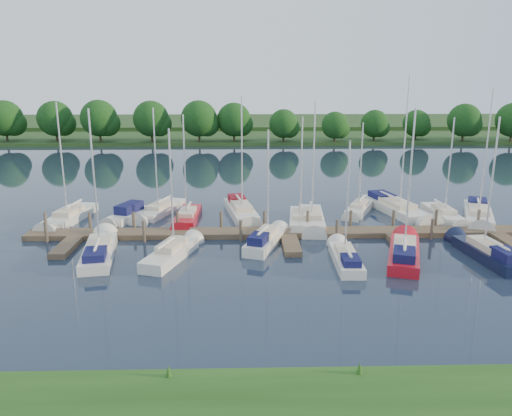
{
  "coord_description": "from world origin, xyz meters",
  "views": [
    {
      "loc": [
        -3.4,
        -28.84,
        11.87
      ],
      "look_at": [
        -2.44,
        8.0,
        2.2
      ],
      "focal_mm": 35.0,
      "sensor_mm": 36.0,
      "label": 1
    }
  ],
  "objects_px": {
    "sailboat_n_5": "(300,221)",
    "sailboat_s_2": "(266,241)",
    "motorboat": "(128,215)",
    "sailboat_n_0": "(69,218)",
    "dock": "(288,235)"
  },
  "relations": [
    {
      "from": "sailboat_n_5",
      "to": "sailboat_s_2",
      "type": "relative_size",
      "value": 1.05
    },
    {
      "from": "motorboat",
      "to": "sailboat_n_5",
      "type": "height_order",
      "value": "sailboat_n_5"
    },
    {
      "from": "sailboat_n_0",
      "to": "sailboat_n_5",
      "type": "relative_size",
      "value": 1.12
    },
    {
      "from": "sailboat_s_2",
      "to": "sailboat_n_5",
      "type": "bearing_deg",
      "value": 80.57
    },
    {
      "from": "sailboat_n_5",
      "to": "sailboat_n_0",
      "type": "bearing_deg",
      "value": 2.22
    },
    {
      "from": "dock",
      "to": "motorboat",
      "type": "bearing_deg",
      "value": 157.7
    },
    {
      "from": "sailboat_n_0",
      "to": "sailboat_n_5",
      "type": "xyz_separation_m",
      "value": [
        19.58,
        -1.37,
        -0.0
      ]
    },
    {
      "from": "sailboat_n_0",
      "to": "sailboat_s_2",
      "type": "xyz_separation_m",
      "value": [
        16.47,
        -6.82,
        0.07
      ]
    },
    {
      "from": "sailboat_n_5",
      "to": "sailboat_s_2",
      "type": "height_order",
      "value": "sailboat_n_5"
    },
    {
      "from": "motorboat",
      "to": "sailboat_s_2",
      "type": "height_order",
      "value": "sailboat_s_2"
    },
    {
      "from": "dock",
      "to": "motorboat",
      "type": "relative_size",
      "value": 7.03
    },
    {
      "from": "dock",
      "to": "sailboat_s_2",
      "type": "xyz_separation_m",
      "value": [
        -1.78,
        -1.77,
        0.15
      ]
    },
    {
      "from": "sailboat_n_5",
      "to": "sailboat_s_2",
      "type": "xyz_separation_m",
      "value": [
        -3.11,
        -5.45,
        0.08
      ]
    },
    {
      "from": "motorboat",
      "to": "sailboat_s_2",
      "type": "xyz_separation_m",
      "value": [
        11.54,
        -7.24,
        -0.01
      ]
    },
    {
      "from": "sailboat_s_2",
      "to": "dock",
      "type": "bearing_deg",
      "value": 65.19
    }
  ]
}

